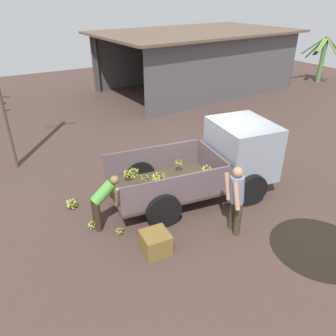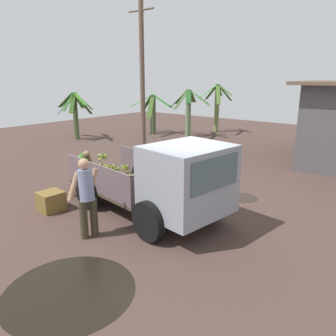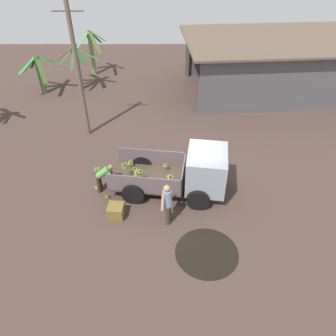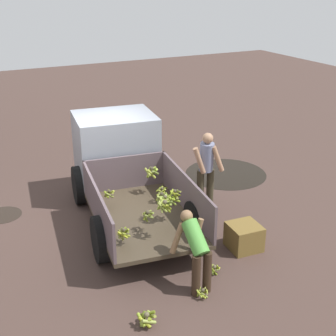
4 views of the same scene
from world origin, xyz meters
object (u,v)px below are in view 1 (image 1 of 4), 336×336
object	(u,v)px
banana_bunch_on_ground_0	(119,231)
wooden_crate_0	(156,243)
banana_bunch_on_ground_2	(72,204)
person_foreground_visitor	(236,197)
cargo_truck	(226,157)
banana_bunch_on_ground_1	(92,225)
person_worker_loading	(103,199)

from	to	relation	value
banana_bunch_on_ground_0	wooden_crate_0	distance (m)	1.06
banana_bunch_on_ground_0	banana_bunch_on_ground_2	distance (m)	1.75
banana_bunch_on_ground_2	person_foreground_visitor	bearing A→B (deg)	-42.83
banana_bunch_on_ground_0	banana_bunch_on_ground_2	world-z (taller)	banana_bunch_on_ground_2
banana_bunch_on_ground_2	wooden_crate_0	xyz separation A→B (m)	(1.15, -2.55, 0.11)
cargo_truck	banana_bunch_on_ground_1	world-z (taller)	cargo_truck
cargo_truck	banana_bunch_on_ground_2	world-z (taller)	cargo_truck
person_foreground_visitor	wooden_crate_0	world-z (taller)	person_foreground_visitor
person_worker_loading	banana_bunch_on_ground_2	bearing A→B (deg)	114.45
wooden_crate_0	cargo_truck	bearing A→B (deg)	24.63
person_foreground_visitor	person_worker_loading	xyz separation A→B (m)	(-2.53, 1.71, -0.20)
person_foreground_visitor	banana_bunch_on_ground_0	bearing A→B (deg)	-16.32
cargo_truck	banana_bunch_on_ground_2	xyz separation A→B (m)	(-4.09, 1.21, -0.89)
banana_bunch_on_ground_0	banana_bunch_on_ground_2	bearing A→B (deg)	112.88
banana_bunch_on_ground_0	banana_bunch_on_ground_1	bearing A→B (deg)	132.66
person_worker_loading	banana_bunch_on_ground_2	world-z (taller)	person_worker_loading
person_worker_loading	banana_bunch_on_ground_2	distance (m)	1.39
person_foreground_visitor	person_worker_loading	distance (m)	3.07
banana_bunch_on_ground_1	person_worker_loading	bearing A→B (deg)	-7.92
cargo_truck	banana_bunch_on_ground_0	world-z (taller)	cargo_truck
banana_bunch_on_ground_0	wooden_crate_0	bearing A→B (deg)	-63.73
wooden_crate_0	banana_bunch_on_ground_2	bearing A→B (deg)	114.16
banana_bunch_on_ground_1	wooden_crate_0	xyz separation A→B (m)	(0.95, -1.47, 0.14)
cargo_truck	wooden_crate_0	world-z (taller)	cargo_truck
person_worker_loading	banana_bunch_on_ground_1	distance (m)	0.73
person_worker_loading	banana_bunch_on_ground_2	size ratio (longest dim) A/B	4.07
person_worker_loading	wooden_crate_0	distance (m)	1.64
banana_bunch_on_ground_0	banana_bunch_on_ground_2	size ratio (longest dim) A/B	0.67
cargo_truck	person_worker_loading	world-z (taller)	cargo_truck
cargo_truck	banana_bunch_on_ground_0	size ratio (longest dim) A/B	21.84
person_foreground_visitor	wooden_crate_0	bearing A→B (deg)	2.55
banana_bunch_on_ground_2	person_worker_loading	bearing A→B (deg)	-65.00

